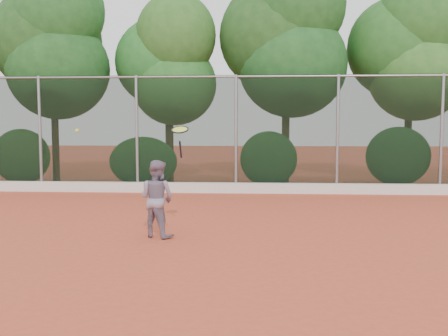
{
  "coord_description": "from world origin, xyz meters",
  "views": [
    {
      "loc": [
        0.54,
        -7.91,
        2.03
      ],
      "look_at": [
        0.0,
        1.0,
        1.25
      ],
      "focal_mm": 40.0,
      "sensor_mm": 36.0,
      "label": 1
    }
  ],
  "objects": [
    {
      "name": "ground",
      "position": [
        0.0,
        0.0,
        0.0
      ],
      "size": [
        80.0,
        80.0,
        0.0
      ],
      "primitive_type": "plane",
      "color": "#C3492E",
      "rests_on": "ground"
    },
    {
      "name": "concrete_curb",
      "position": [
        0.0,
        6.82,
        0.15
      ],
      "size": [
        24.0,
        0.2,
        0.3
      ],
      "primitive_type": "cube",
      "color": "silver",
      "rests_on": "ground"
    },
    {
      "name": "tennis_player",
      "position": [
        -1.21,
        0.9,
        0.7
      ],
      "size": [
        0.84,
        0.76,
        1.4
      ],
      "primitive_type": "imported",
      "rotation": [
        0.0,
        0.0,
        2.71
      ],
      "color": "gray",
      "rests_on": "ground"
    },
    {
      "name": "chainlink_fence",
      "position": [
        -0.0,
        7.0,
        1.86
      ],
      "size": [
        24.09,
        0.09,
        3.5
      ],
      "color": "black",
      "rests_on": "ground"
    },
    {
      "name": "foliage_backdrop",
      "position": [
        -0.55,
        8.98,
        4.4
      ],
      "size": [
        23.7,
        3.63,
        7.55
      ],
      "color": "#402818",
      "rests_on": "ground"
    },
    {
      "name": "tennis_racket",
      "position": [
        -0.77,
        0.83,
        1.9
      ],
      "size": [
        0.34,
        0.32,
        0.58
      ],
      "color": "black",
      "rests_on": "ground"
    },
    {
      "name": "tennis_ball_in_flight",
      "position": [
        -2.44,
        0.32,
        1.93
      ],
      "size": [
        0.07,
        0.07,
        0.07
      ],
      "color": "#C7E333",
      "rests_on": "ground"
    }
  ]
}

